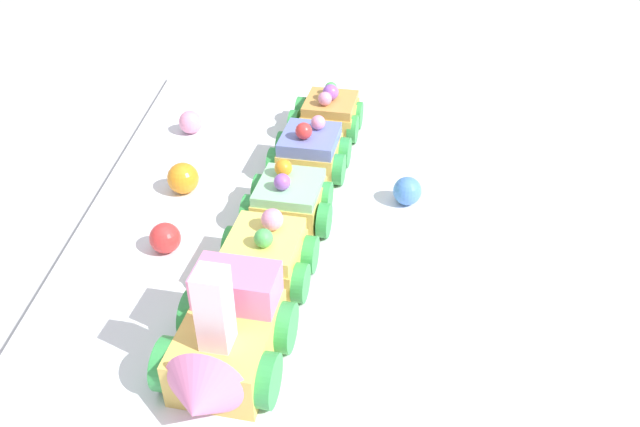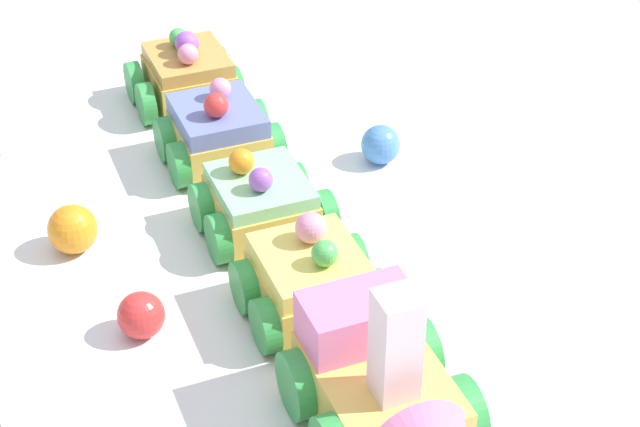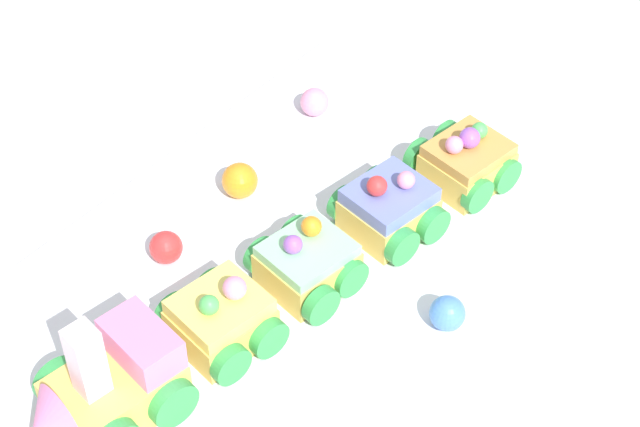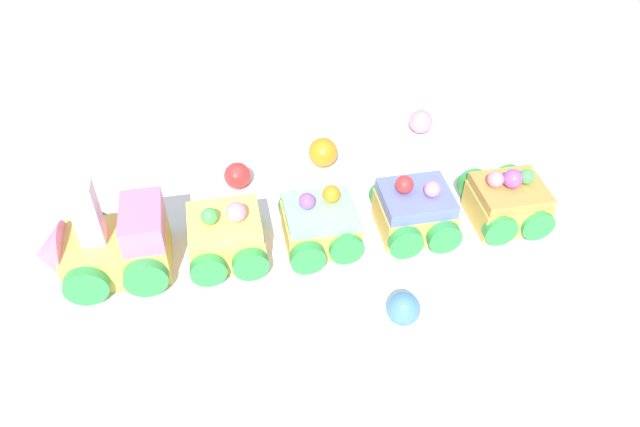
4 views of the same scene
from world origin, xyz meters
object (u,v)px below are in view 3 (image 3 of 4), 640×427
gumball_blue (447,313)px  cake_car_caramel (463,161)px  cake_car_lemon (221,320)px  gumball_red (166,247)px  cake_car_blueberry (389,209)px  cake_car_mint (307,264)px  gumball_orange (240,181)px  gumball_pink (315,102)px  cake_train_locomotive (105,390)px

gumball_blue → cake_car_caramel: bearing=-150.5°
cake_car_lemon → gumball_blue: size_ratio=3.13×
cake_car_caramel → gumball_blue: (0.14, 0.08, -0.01)m
gumball_red → gumball_blue: 0.23m
cake_car_blueberry → gumball_red: cake_car_blueberry is taller
cake_car_mint → gumball_orange: cake_car_mint is taller
cake_car_mint → gumball_pink: cake_car_mint is taller
cake_train_locomotive → cake_car_blueberry: (-0.27, 0.04, -0.01)m
cake_train_locomotive → gumball_red: (-0.13, -0.07, -0.01)m
cake_car_caramel → gumball_red: 0.26m
cake_car_lemon → gumball_orange: size_ratio=2.79×
cake_car_lemon → gumball_red: bearing=-100.9°
gumball_orange → cake_car_mint: bearing=68.7°
cake_train_locomotive → cake_car_lemon: 0.10m
gumball_pink → cake_car_lemon: bearing=24.6°
cake_train_locomotive → cake_car_caramel: bearing=180.0°
cake_train_locomotive → gumball_pink: (-0.35, -0.10, -0.01)m
cake_car_lemon → gumball_pink: cake_car_lemon is taller
cake_train_locomotive → cake_car_mint: size_ratio=1.36×
gumball_pink → gumball_red: bearing=6.5°
cake_train_locomotive → cake_car_blueberry: bearing=180.0°
gumball_red → gumball_pink: 0.22m
cake_train_locomotive → gumball_blue: (-0.21, 0.14, -0.01)m
cake_car_lemon → gumball_blue: (-0.11, 0.12, -0.01)m
gumball_blue → gumball_orange: bearing=-93.0°
cake_car_mint → gumball_blue: bearing=114.6°
cake_car_mint → cake_car_blueberry: (-0.09, 0.01, 0.00)m
cake_car_blueberry → gumball_pink: (-0.08, -0.14, -0.01)m
cake_car_mint → gumball_pink: bearing=-133.6°
cake_car_caramel → gumball_orange: size_ratio=2.79×
gumball_red → gumball_blue: same height
gumball_orange → gumball_pink: (-0.12, -0.02, -0.00)m
cake_car_lemon → gumball_red: 0.09m
gumball_orange → gumball_blue: gumball_orange is taller
cake_car_lemon → cake_car_blueberry: size_ratio=1.00×
gumball_blue → cake_car_lemon: bearing=-46.9°
cake_car_blueberry → cake_car_caramel: bearing=179.8°
cake_car_lemon → cake_car_blueberry: same height
cake_train_locomotive → cake_car_lemon: (-0.10, 0.02, -0.01)m
cake_car_lemon → cake_car_caramel: cake_car_lemon is taller
cake_train_locomotive → cake_car_blueberry: 0.27m
cake_train_locomotive → cake_car_lemon: bearing=179.9°
gumball_orange → gumball_red: 0.09m
cake_car_lemon → gumball_orange: (-0.12, -0.09, -0.01)m
cake_car_blueberry → gumball_blue: cake_car_blueberry is taller
cake_car_mint → gumball_blue: size_ratio=3.13×
cake_train_locomotive → gumball_orange: cake_train_locomotive is taller
cake_train_locomotive → cake_car_mint: bearing=-179.9°
cake_car_blueberry → cake_train_locomotive: bearing=-0.0°
gumball_orange → cake_car_blueberry: bearing=110.3°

